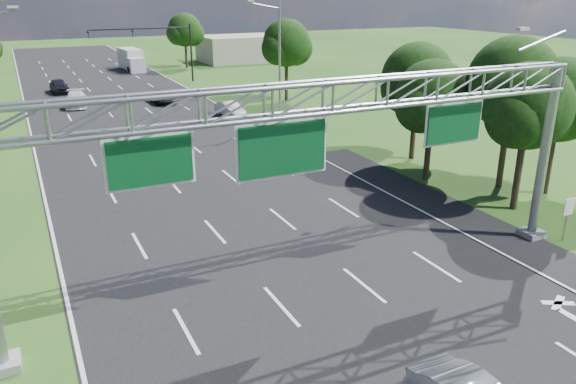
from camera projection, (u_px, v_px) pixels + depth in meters
ground at (187, 166)px, 37.00m from camera, size 220.00×220.00×0.00m
road at (187, 166)px, 37.00m from camera, size 18.00×180.00×0.02m
road_flare at (479, 226)px, 27.65m from camera, size 3.00×30.00×0.02m
sign_gantry at (329, 114)px, 19.56m from camera, size 23.50×1.00×9.56m
regulatory_sign at (568, 211)px, 25.48m from camera, size 0.60×0.08×2.10m
traffic_signal at (162, 40)px, 67.93m from camera, size 12.21×0.24×7.00m
streetlight_r_mid at (278, 56)px, 48.20m from camera, size 2.97×0.22×10.16m
tree_cluster_right at (486, 94)px, 32.12m from camera, size 9.91×14.60×8.68m
tree_verge_rd at (287, 45)px, 56.94m from camera, size 5.76×4.80×8.28m
tree_verge_re at (185, 31)px, 81.65m from camera, size 5.76×4.80×7.84m
building_right at (240, 49)px, 90.16m from camera, size 12.00×9.00×4.00m
car_queue_a at (76, 99)px, 55.47m from camera, size 2.67×5.20×1.45m
car_queue_b at (163, 97)px, 57.26m from camera, size 2.13×4.45×1.23m
car_queue_c at (59, 86)px, 62.87m from camera, size 1.98×4.55×1.53m
car_queue_d at (230, 109)px, 51.33m from camera, size 1.84×4.09×1.30m
box_truck at (132, 60)px, 80.46m from camera, size 2.75×7.97×2.95m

